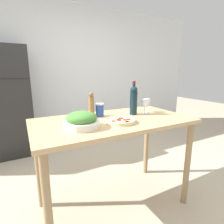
# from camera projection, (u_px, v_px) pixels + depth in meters

# --- Properties ---
(ground_plane) EXTENTS (14.00, 14.00, 0.00)m
(ground_plane) POSITION_uv_depth(u_px,v_px,m) (114.00, 203.00, 1.79)
(ground_plane) COLOR #BCAD93
(wall_back) EXTENTS (6.40, 0.06, 2.60)m
(wall_back) POSITION_uv_depth(u_px,v_px,m) (61.00, 73.00, 3.38)
(wall_back) COLOR silver
(wall_back) RESTS_ON ground_plane
(refrigerator) EXTENTS (0.76, 0.64, 1.71)m
(refrigerator) POSITION_uv_depth(u_px,v_px,m) (5.00, 103.00, 2.74)
(refrigerator) COLOR black
(refrigerator) RESTS_ON ground_plane
(prep_counter) EXTENTS (1.43, 0.75, 0.90)m
(prep_counter) POSITION_uv_depth(u_px,v_px,m) (114.00, 132.00, 1.62)
(prep_counter) COLOR tan
(prep_counter) RESTS_ON ground_plane
(wine_bottle) EXTENTS (0.08, 0.08, 0.34)m
(wine_bottle) POSITION_uv_depth(u_px,v_px,m) (134.00, 100.00, 1.75)
(wine_bottle) COLOR #142833
(wine_bottle) RESTS_ON prep_counter
(wine_glass_near) EXTENTS (0.07, 0.07, 0.15)m
(wine_glass_near) POSITION_uv_depth(u_px,v_px,m) (145.00, 104.00, 1.78)
(wine_glass_near) COLOR silver
(wine_glass_near) RESTS_ON prep_counter
(wine_glass_far) EXTENTS (0.07, 0.07, 0.15)m
(wine_glass_far) POSITION_uv_depth(u_px,v_px,m) (147.00, 103.00, 1.86)
(wine_glass_far) COLOR silver
(wine_glass_far) RESTS_ON prep_counter
(pepper_mill) EXTENTS (0.05, 0.05, 0.24)m
(pepper_mill) POSITION_uv_depth(u_px,v_px,m) (91.00, 105.00, 1.64)
(pepper_mill) COLOR olive
(pepper_mill) RESTS_ON prep_counter
(salad_bowl) EXTENTS (0.28, 0.28, 0.13)m
(salad_bowl) POSITION_uv_depth(u_px,v_px,m) (82.00, 120.00, 1.34)
(salad_bowl) COLOR white
(salad_bowl) RESTS_ON prep_counter
(homemade_pizza) EXTENTS (0.26, 0.26, 0.03)m
(homemade_pizza) POSITION_uv_depth(u_px,v_px,m) (120.00, 121.00, 1.49)
(homemade_pizza) COLOR beige
(homemade_pizza) RESTS_ON prep_counter
(salt_canister) EXTENTS (0.08, 0.08, 0.13)m
(salt_canister) POSITION_uv_depth(u_px,v_px,m) (100.00, 110.00, 1.69)
(salt_canister) COLOR #284CA3
(salt_canister) RESTS_ON prep_counter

